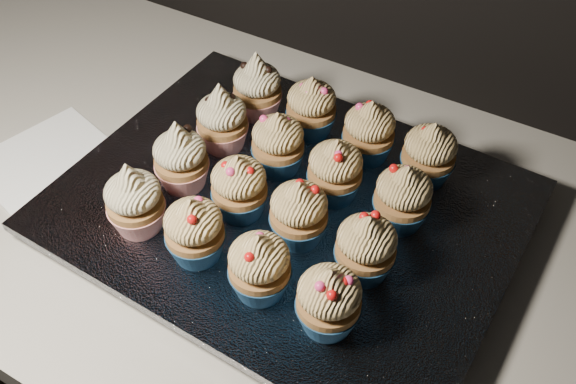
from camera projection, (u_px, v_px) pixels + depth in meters
The scene contains 21 objects.
cabinet at pixel (212, 351), 1.16m from camera, with size 2.40×0.60×0.86m, color black.
worktop at pixel (182, 176), 0.84m from camera, with size 2.44×0.64×0.04m, color beige.
napkin at pixel (51, 164), 0.82m from camera, with size 0.16×0.16×0.00m, color white.
baking_tray at pixel (288, 215), 0.75m from camera, with size 0.47×0.35×0.02m, color black.
foil_lining at pixel (288, 205), 0.74m from camera, with size 0.50×0.39×0.01m, color silver.
cupcake_0 at pixel (134, 201), 0.68m from camera, with size 0.06×0.06×0.10m.
cupcake_1 at pixel (194, 230), 0.65m from camera, with size 0.06×0.06×0.08m.
cupcake_2 at pixel (259, 266), 0.62m from camera, with size 0.06×0.06×0.08m.
cupcake_3 at pixel (329, 300), 0.60m from camera, with size 0.06×0.06×0.08m.
cupcake_4 at pixel (181, 158), 0.72m from camera, with size 0.06×0.06×0.10m.
cupcake_5 at pixel (239, 187), 0.70m from camera, with size 0.06×0.06×0.08m.
cupcake_6 at pixel (299, 213), 0.67m from camera, with size 0.06×0.06×0.08m.
cupcake_7 at pixel (366, 248), 0.64m from camera, with size 0.06×0.06×0.08m.
cupcake_8 at pixel (222, 120), 0.77m from camera, with size 0.06×0.06×0.10m.
cupcake_9 at pixel (278, 144), 0.74m from camera, with size 0.06×0.06×0.08m.
cupcake_10 at pixel (335, 171), 0.71m from camera, with size 0.06×0.06×0.08m.
cupcake_11 at pixel (403, 197), 0.69m from camera, with size 0.06×0.06×0.08m.
cupcake_12 at pixel (257, 88), 0.81m from camera, with size 0.06×0.06×0.10m.
cupcake_13 at pixel (311, 108), 0.79m from camera, with size 0.06×0.06×0.08m.
cupcake_14 at pixel (369, 132), 0.76m from camera, with size 0.06×0.06×0.08m.
cupcake_15 at pixel (429, 154), 0.73m from camera, with size 0.06×0.06×0.08m.
Camera 1 is at (0.42, 1.26, 1.47)m, focal length 40.00 mm.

